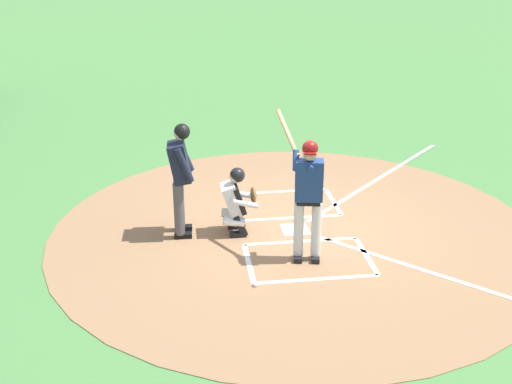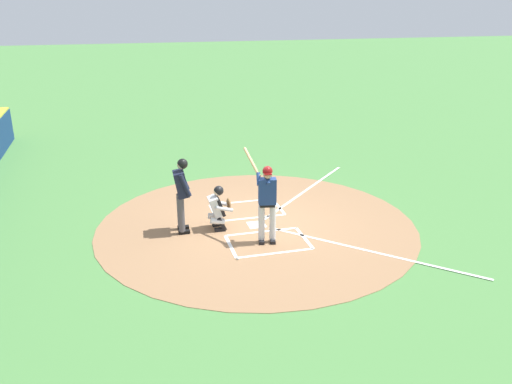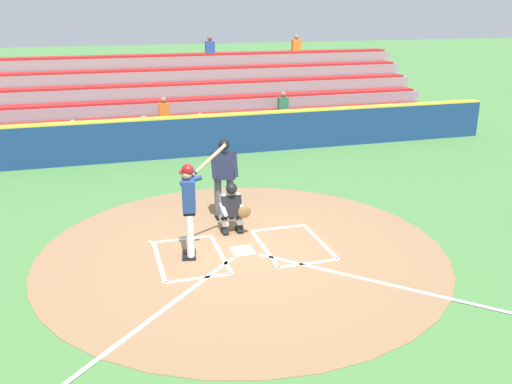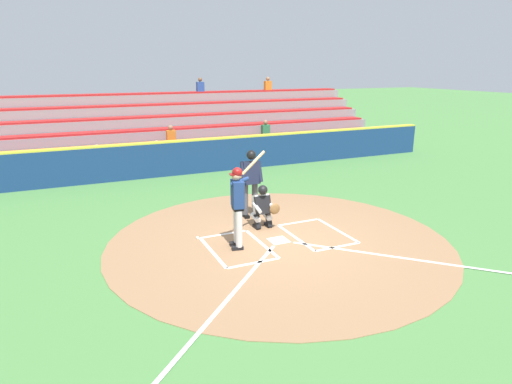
{
  "view_description": "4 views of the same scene",
  "coord_description": "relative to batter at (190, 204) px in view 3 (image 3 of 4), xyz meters",
  "views": [
    {
      "loc": [
        9.47,
        -1.89,
        4.64
      ],
      "look_at": [
        0.23,
        -0.68,
        0.81
      ],
      "focal_mm": 45.43,
      "sensor_mm": 36.0,
      "label": 1
    },
    {
      "loc": [
        11.81,
        -3.15,
        5.39
      ],
      "look_at": [
        0.26,
        -0.08,
        0.99
      ],
      "focal_mm": 37.03,
      "sensor_mm": 36.0,
      "label": 2
    },
    {
      "loc": [
        2.59,
        9.64,
        4.64
      ],
      "look_at": [
        -0.34,
        -0.21,
        1.14
      ],
      "focal_mm": 38.76,
      "sensor_mm": 36.0,
      "label": 3
    },
    {
      "loc": [
        4.45,
        8.58,
        3.98
      ],
      "look_at": [
        0.22,
        -0.82,
        1.02
      ],
      "focal_mm": 30.78,
      "sensor_mm": 36.0,
      "label": 4
    }
  ],
  "objects": [
    {
      "name": "ground_plane",
      "position": [
        -1.01,
        0.03,
        -1.1
      ],
      "size": [
        120.0,
        120.0,
        0.0
      ],
      "primitive_type": "plane",
      "color": "#4C8442"
    },
    {
      "name": "dirt_circle",
      "position": [
        -1.01,
        0.03,
        -1.09
      ],
      "size": [
        8.0,
        8.0,
        0.01
      ],
      "primitive_type": "cylinder",
      "color": "#99704C",
      "rests_on": "ground"
    },
    {
      "name": "home_plate_and_chalk",
      "position": [
        -1.01,
        0.91,
        -1.08
      ],
      "size": [
        7.93,
        4.91,
        0.01
      ],
      "color": "white",
      "rests_on": "dirt_circle"
    },
    {
      "name": "batter",
      "position": [
        0.0,
        0.0,
        0.0
      ],
      "size": [
        1.03,
        0.58,
        2.13
      ],
      "color": "silver",
      "rests_on": "ground"
    },
    {
      "name": "catcher",
      "position": [
        -1.05,
        -0.93,
        -0.51
      ],
      "size": [
        0.59,
        0.6,
        1.13
      ],
      "color": "black",
      "rests_on": "ground"
    },
    {
      "name": "plate_umpire",
      "position": [
        -1.09,
        -1.81,
        -0.02
      ],
      "size": [
        0.59,
        0.43,
        1.86
      ],
      "color": "#4C4C51",
      "rests_on": "ground"
    },
    {
      "name": "baseball",
      "position": [
        0.71,
        -0.86,
        -1.06
      ],
      "size": [
        0.07,
        0.07,
        0.07
      ],
      "primitive_type": "sphere",
      "color": "white",
      "rests_on": "ground"
    },
    {
      "name": "backstop_wall",
      "position": [
        -1.01,
        -7.47,
        -0.45
      ],
      "size": [
        22.0,
        0.36,
        1.31
      ],
      "color": "navy",
      "rests_on": "ground"
    },
    {
      "name": "bleacher_stand",
      "position": [
        -1.02,
        -11.3,
        -0.1
      ],
      "size": [
        20.0,
        5.1,
        3.45
      ],
      "color": "gray",
      "rests_on": "ground"
    }
  ]
}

